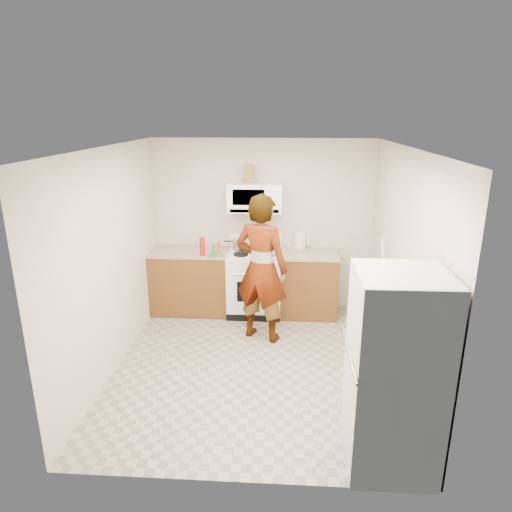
# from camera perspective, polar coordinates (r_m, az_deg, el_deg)

# --- Properties ---
(floor) EXTENTS (3.60, 3.60, 0.00)m
(floor) POSITION_cam_1_polar(r_m,az_deg,el_deg) (5.53, -0.17, -13.38)
(floor) COLOR gray
(floor) RESTS_ON ground
(back_wall) EXTENTS (3.20, 0.02, 2.50)m
(back_wall) POSITION_cam_1_polar(r_m,az_deg,el_deg) (6.72, 0.84, 3.84)
(back_wall) COLOR beige
(back_wall) RESTS_ON floor
(right_wall) EXTENTS (0.02, 3.60, 2.50)m
(right_wall) POSITION_cam_1_polar(r_m,az_deg,el_deg) (5.15, 17.75, -1.32)
(right_wall) COLOR beige
(right_wall) RESTS_ON floor
(cabinet_left) EXTENTS (1.12, 0.62, 0.90)m
(cabinet_left) POSITION_cam_1_polar(r_m,az_deg,el_deg) (6.80, -8.11, -3.22)
(cabinet_left) COLOR brown
(cabinet_left) RESTS_ON floor
(counter_left) EXTENTS (1.14, 0.64, 0.03)m
(counter_left) POSITION_cam_1_polar(r_m,az_deg,el_deg) (6.65, -8.28, 0.54)
(counter_left) COLOR tan
(counter_left) RESTS_ON cabinet_left
(cabinet_right) EXTENTS (0.80, 0.62, 0.90)m
(cabinet_right) POSITION_cam_1_polar(r_m,az_deg,el_deg) (6.68, 6.53, -3.57)
(cabinet_right) COLOR brown
(cabinet_right) RESTS_ON floor
(counter_right) EXTENTS (0.82, 0.64, 0.03)m
(counter_right) POSITION_cam_1_polar(r_m,az_deg,el_deg) (6.52, 6.67, 0.26)
(counter_right) COLOR tan
(counter_right) RESTS_ON cabinet_right
(gas_range) EXTENTS (0.76, 0.65, 1.13)m
(gas_range) POSITION_cam_1_polar(r_m,az_deg,el_deg) (6.66, -0.18, -3.18)
(gas_range) COLOR white
(gas_range) RESTS_ON floor
(microwave) EXTENTS (0.76, 0.38, 0.40)m
(microwave) POSITION_cam_1_polar(r_m,az_deg,el_deg) (6.46, -0.12, 7.36)
(microwave) COLOR white
(microwave) RESTS_ON back_wall
(person) EXTENTS (0.82, 0.69, 1.92)m
(person) POSITION_cam_1_polar(r_m,az_deg,el_deg) (5.75, 0.68, -1.58)
(person) COLOR tan
(person) RESTS_ON floor
(fridge) EXTENTS (0.70, 0.70, 1.70)m
(fridge) POSITION_cam_1_polar(r_m,az_deg,el_deg) (3.92, 16.90, -13.85)
(fridge) COLOR silver
(fridge) RESTS_ON floor
(kettle) EXTENTS (0.22, 0.22, 0.20)m
(kettle) POSITION_cam_1_polar(r_m,az_deg,el_deg) (6.71, 5.53, 1.84)
(kettle) COLOR silver
(kettle) RESTS_ON counter_right
(jug) EXTENTS (0.16, 0.16, 0.24)m
(jug) POSITION_cam_1_polar(r_m,az_deg,el_deg) (6.45, -0.87, 10.22)
(jug) COLOR brown
(jug) RESTS_ON microwave
(saucepan) EXTENTS (0.25, 0.25, 0.12)m
(saucepan) POSITION_cam_1_polar(r_m,az_deg,el_deg) (6.63, -2.02, 1.52)
(saucepan) COLOR #ACACB1
(saucepan) RESTS_ON gas_range
(tray) EXTENTS (0.28, 0.22, 0.05)m
(tray) POSITION_cam_1_polar(r_m,az_deg,el_deg) (6.39, 1.68, 0.37)
(tray) COLOR white
(tray) RESTS_ON gas_range
(bottle_spray) EXTENTS (0.08, 0.08, 0.25)m
(bottle_spray) POSITION_cam_1_polar(r_m,az_deg,el_deg) (6.37, -6.72, 1.18)
(bottle_spray) COLOR #B60D16
(bottle_spray) RESTS_ON counter_left
(bottle_hot_sauce) EXTENTS (0.06, 0.06, 0.15)m
(bottle_hot_sauce) POSITION_cam_1_polar(r_m,az_deg,el_deg) (6.50, -4.67, 1.13)
(bottle_hot_sauce) COLOR #D54D17
(bottle_hot_sauce) RESTS_ON counter_left
(bottle_green_cap) EXTENTS (0.07, 0.07, 0.16)m
(bottle_green_cap) POSITION_cam_1_polar(r_m,az_deg,el_deg) (6.34, -5.34, 0.72)
(bottle_green_cap) COLOR #188928
(bottle_green_cap) RESTS_ON counter_left
(pot_lid) EXTENTS (0.32, 0.32, 0.01)m
(pot_lid) POSITION_cam_1_polar(r_m,az_deg,el_deg) (6.39, -5.09, 0.16)
(pot_lid) COLOR white
(pot_lid) RESTS_ON counter_left
(broom) EXTENTS (0.23, 0.24, 1.41)m
(broom) POSITION_cam_1_polar(r_m,az_deg,el_deg) (5.99, 15.71, -3.98)
(broom) COLOR white
(broom) RESTS_ON floor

